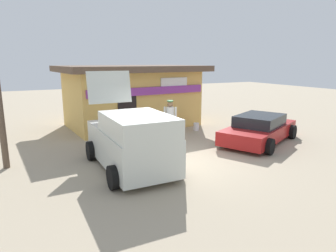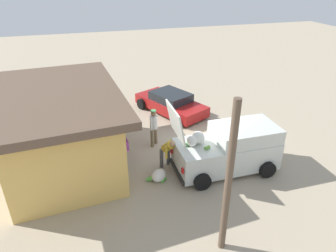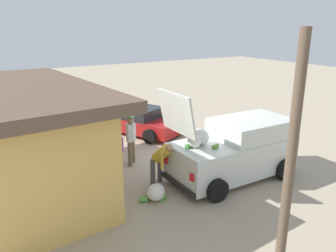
{
  "view_description": "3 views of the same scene",
  "coord_description": "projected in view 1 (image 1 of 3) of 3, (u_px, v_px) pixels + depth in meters",
  "views": [
    {
      "loc": [
        -4.89,
        -8.76,
        3.36
      ],
      "look_at": [
        -0.05,
        0.81,
        1.03
      ],
      "focal_mm": 31.87,
      "sensor_mm": 36.0,
      "label": 1
    },
    {
      "loc": [
        -11.12,
        5.04,
        7.33
      ],
      "look_at": [
        0.53,
        1.62,
        1.02
      ],
      "focal_mm": 32.67,
      "sensor_mm": 36.0,
      "label": 2
    },
    {
      "loc": [
        -9.3,
        6.79,
        4.75
      ],
      "look_at": [
        0.66,
        0.79,
        1.22
      ],
      "focal_mm": 35.88,
      "sensor_mm": 36.0,
      "label": 3
    }
  ],
  "objects": [
    {
      "name": "storefront_bar",
      "position": [
        132.0,
        95.0,
        15.7
      ],
      "size": [
        7.53,
        5.29,
        3.14
      ],
      "color": "#E0B259",
      "rests_on": "ground_plane"
    },
    {
      "name": "unloaded_banana_pile",
      "position": [
        107.0,
        141.0,
        12.02
      ],
      "size": [
        0.84,
        0.92,
        0.44
      ],
      "color": "silver",
      "rests_on": "ground_plane"
    },
    {
      "name": "ground_plane",
      "position": [
        180.0,
        159.0,
        10.51
      ],
      "size": [
        60.0,
        60.0,
        0.0
      ],
      "primitive_type": "plane",
      "color": "tan"
    },
    {
      "name": "parked_sedan",
      "position": [
        259.0,
        129.0,
        12.56
      ],
      "size": [
        4.66,
        3.49,
        1.17
      ],
      "color": "maroon",
      "rests_on": "ground_plane"
    },
    {
      "name": "delivery_van",
      "position": [
        131.0,
        141.0,
        9.32
      ],
      "size": [
        2.16,
        4.28,
        3.02
      ],
      "color": "silver",
      "rests_on": "ground_plane"
    },
    {
      "name": "vendor_standing",
      "position": [
        170.0,
        118.0,
        12.58
      ],
      "size": [
        0.48,
        0.48,
        1.77
      ],
      "color": "#726047",
      "rests_on": "ground_plane"
    },
    {
      "name": "paint_bucket",
      "position": [
        196.0,
        127.0,
        14.78
      ],
      "size": [
        0.28,
        0.28,
        0.37
      ],
      "primitive_type": "cylinder",
      "color": "silver",
      "rests_on": "ground_plane"
    },
    {
      "name": "customer_bending",
      "position": [
        128.0,
        126.0,
        11.68
      ],
      "size": [
        0.77,
        0.65,
        1.42
      ],
      "color": "#4C4C51",
      "rests_on": "ground_plane"
    }
  ]
}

